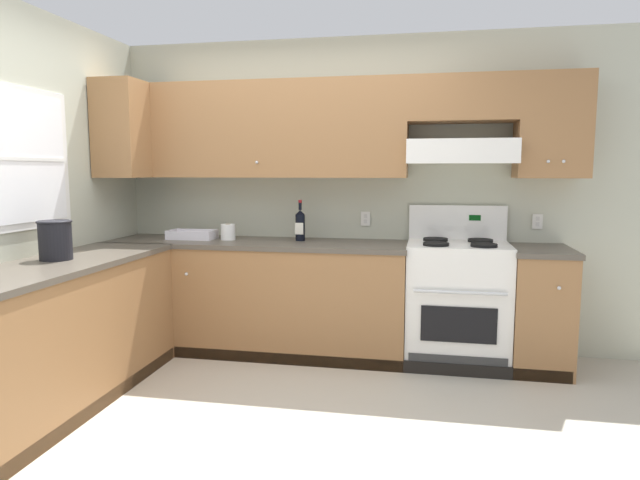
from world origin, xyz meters
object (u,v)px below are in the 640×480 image
object	(u,v)px
bucket	(55,239)
bowl	(192,236)
wine_bottle	(301,224)
stove	(457,302)
paper_towel_roll	(228,232)

from	to	relation	value
bucket	bowl	bearing A→B (deg)	71.49
wine_bottle	bucket	distance (m)	1.81
stove	bucket	bearing A→B (deg)	-155.51
paper_towel_roll	bucket	bearing A→B (deg)	-120.83
stove	wine_bottle	world-z (taller)	wine_bottle
wine_bottle	paper_towel_roll	distance (m)	0.61
wine_bottle	bucket	bearing A→B (deg)	-136.42
bowl	paper_towel_roll	size ratio (longest dim) A/B	2.96
bucket	paper_towel_roll	bearing A→B (deg)	59.17
stove	paper_towel_roll	world-z (taller)	stove
stove	paper_towel_roll	distance (m)	1.91
stove	paper_towel_roll	xyz separation A→B (m)	(-1.84, 0.03, 0.50)
wine_bottle	paper_towel_roll	world-z (taller)	wine_bottle
wine_bottle	bucket	xyz separation A→B (m)	(-1.31, -1.25, -0.00)
stove	bowl	xyz separation A→B (m)	(-2.16, 0.03, 0.46)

